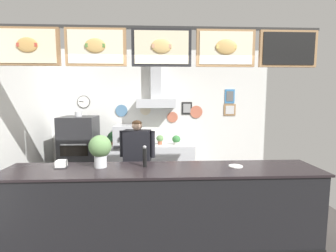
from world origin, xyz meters
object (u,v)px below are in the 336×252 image
condiment_plate (236,166)px  espresso_machine (127,136)px  shop_worker (137,162)px  potted_thyme (147,140)px  potted_sage (160,139)px  pizza_oven (80,153)px  potted_rosemary (114,137)px  napkin_holder (61,164)px  potted_oregano (176,140)px  basil_vase (100,149)px  pepper_grinder (145,156)px

condiment_plate → espresso_machine: bearing=126.1°
shop_worker → espresso_machine: size_ratio=2.77×
potted_thyme → potted_sage: size_ratio=0.95×
pizza_oven → potted_sage: bearing=9.4°
espresso_machine → potted_sage: bearing=5.1°
potted_sage → potted_rosemary: (-1.03, -0.01, 0.05)m
espresso_machine → napkin_holder: (-0.59, -2.24, -0.03)m
potted_rosemary → potted_oregano: bearing=-1.8°
pizza_oven → shop_worker: pizza_oven is taller
potted_thyme → potted_sage: bearing=11.7°
espresso_machine → potted_oregano: size_ratio=2.69×
condiment_plate → basil_vase: bearing=177.9°
potted_oregano → condiment_plate: bearing=-75.6°
pizza_oven → espresso_machine: (0.97, 0.22, 0.33)m
shop_worker → potted_sage: (0.41, 1.26, 0.19)m
pizza_oven → shop_worker: bearing=-37.2°
pizza_oven → espresso_machine: size_ratio=2.94×
basil_vase → napkin_holder: (-0.51, 0.00, -0.19)m
potted_oregano → napkin_holder: bearing=-126.7°
shop_worker → potted_thyme: (0.11, 1.20, 0.18)m
potted_thyme → potted_oregano: bearing=1.0°
espresso_machine → napkin_holder: 2.32m
shop_worker → potted_rosemary: shop_worker is taller
shop_worker → condiment_plate: bearing=149.4°
pizza_oven → potted_rosemary: bearing=22.4°
shop_worker → potted_oregano: (0.78, 1.21, 0.18)m
napkin_holder → pepper_grinder: size_ratio=0.52×
pizza_oven → pepper_grinder: 2.55m
napkin_holder → potted_rosemary: bearing=82.9°
potted_thyme → pepper_grinder: bearing=-88.4°
potted_oregano → basil_vase: (-1.17, -2.26, 0.27)m
potted_thyme → condiment_plate: (1.26, -2.31, 0.04)m
potted_sage → espresso_machine: bearing=-174.9°
potted_thyme → pepper_grinder: size_ratio=0.70×
potted_sage → napkin_holder: 2.65m
napkin_holder → potted_sage: bearing=60.2°
shop_worker → espresso_machine: shop_worker is taller
potted_oregano → pepper_grinder: (-0.60, -2.28, 0.17)m
pepper_grinder → condiment_plate: bearing=-2.1°
shop_worker → pepper_grinder: 1.14m
pizza_oven → potted_oregano: pizza_oven is taller
espresso_machine → condiment_plate: (1.68, -2.31, -0.07)m
pizza_oven → potted_sage: size_ratio=7.91×
potted_rosemary → pepper_grinder: bearing=-71.1°
shop_worker → espresso_machine: 1.27m
potted_rosemary → napkin_holder: size_ratio=2.01×
potted_oregano → condiment_plate: size_ratio=1.15×
shop_worker → potted_thyme: 1.22m
potted_thyme → potted_rosemary: 0.74m
condiment_plate → pepper_grinder: 1.20m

